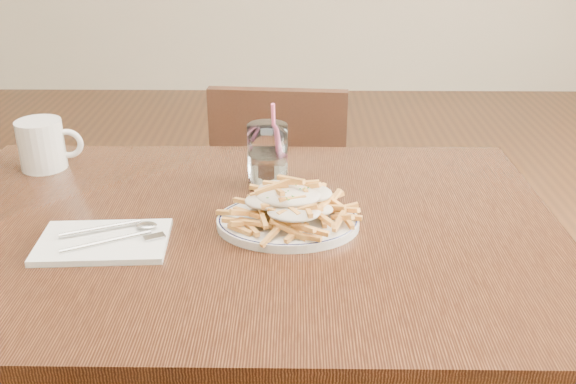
{
  "coord_description": "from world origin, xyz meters",
  "views": [
    {
      "loc": [
        0.1,
        -1.05,
        1.31
      ],
      "look_at": [
        0.09,
        -0.01,
        0.82
      ],
      "focal_mm": 40.0,
      "sensor_mm": 36.0,
      "label": 1
    }
  ],
  "objects_px": {
    "fries_plate": "(288,222)",
    "loaded_fries": "(288,200)",
    "table": "(240,260)",
    "water_glass": "(268,160)",
    "chair_far": "(282,195)",
    "coffee_mug": "(43,145)"
  },
  "relations": [
    {
      "from": "fries_plate",
      "to": "coffee_mug",
      "type": "bearing_deg",
      "value": 153.46
    },
    {
      "from": "fries_plate",
      "to": "loaded_fries",
      "type": "distance_m",
      "value": 0.04
    },
    {
      "from": "water_glass",
      "to": "coffee_mug",
      "type": "height_order",
      "value": "water_glass"
    },
    {
      "from": "fries_plate",
      "to": "water_glass",
      "type": "xyz_separation_m",
      "value": [
        -0.04,
        0.18,
        0.05
      ]
    },
    {
      "from": "table",
      "to": "coffee_mug",
      "type": "distance_m",
      "value": 0.54
    },
    {
      "from": "table",
      "to": "loaded_fries",
      "type": "xyz_separation_m",
      "value": [
        0.09,
        -0.01,
        0.13
      ]
    },
    {
      "from": "table",
      "to": "loaded_fries",
      "type": "distance_m",
      "value": 0.16
    },
    {
      "from": "table",
      "to": "water_glass",
      "type": "distance_m",
      "value": 0.22
    },
    {
      "from": "table",
      "to": "loaded_fries",
      "type": "bearing_deg",
      "value": -6.17
    },
    {
      "from": "fries_plate",
      "to": "loaded_fries",
      "type": "relative_size",
      "value": 1.4
    },
    {
      "from": "table",
      "to": "coffee_mug",
      "type": "relative_size",
      "value": 8.57
    },
    {
      "from": "coffee_mug",
      "to": "table",
      "type": "bearing_deg",
      "value": -30.06
    },
    {
      "from": "chair_far",
      "to": "coffee_mug",
      "type": "xyz_separation_m",
      "value": [
        -0.52,
        -0.46,
        0.34
      ]
    },
    {
      "from": "chair_far",
      "to": "coffee_mug",
      "type": "height_order",
      "value": "coffee_mug"
    },
    {
      "from": "chair_far",
      "to": "loaded_fries",
      "type": "distance_m",
      "value": 0.8
    },
    {
      "from": "table",
      "to": "water_glass",
      "type": "relative_size",
      "value": 6.57
    },
    {
      "from": "table",
      "to": "fries_plate",
      "type": "distance_m",
      "value": 0.13
    },
    {
      "from": "loaded_fries",
      "to": "chair_far",
      "type": "bearing_deg",
      "value": 92.29
    },
    {
      "from": "coffee_mug",
      "to": "loaded_fries",
      "type": "bearing_deg",
      "value": -26.54
    },
    {
      "from": "fries_plate",
      "to": "water_glass",
      "type": "distance_m",
      "value": 0.19
    },
    {
      "from": "loaded_fries",
      "to": "coffee_mug",
      "type": "xyz_separation_m",
      "value": [
        -0.54,
        0.27,
        0.0
      ]
    },
    {
      "from": "water_glass",
      "to": "coffee_mug",
      "type": "bearing_deg",
      "value": 169.55
    }
  ]
}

